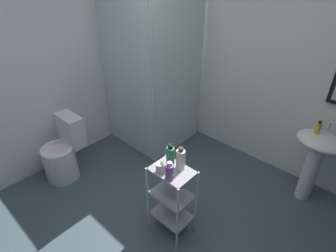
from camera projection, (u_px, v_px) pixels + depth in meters
name	position (u px, v px, depth m)	size (l,w,h in m)	color
ground_plane	(157.00, 245.00, 2.49)	(4.20, 4.20, 0.02)	#42515B
wall_back	(271.00, 65.00, 2.98)	(4.20, 0.14, 2.50)	white
wall_left	(32.00, 69.00, 2.88)	(0.10, 4.20, 2.50)	white
shower_stall	(154.00, 112.00, 3.69)	(0.92, 0.92, 2.00)	white
pedestal_sink	(316.00, 155.00, 2.69)	(0.46, 0.37, 0.81)	white
sink_faucet	(329.00, 127.00, 2.62)	(0.03, 0.03, 0.10)	silver
toilet	(63.00, 154.00, 3.13)	(0.37, 0.49, 0.76)	white
storage_cart	(172.00, 196.00, 2.41)	(0.38, 0.28, 0.74)	silver
hand_soap_bottle	(318.00, 128.00, 2.58)	(0.05, 0.05, 0.13)	gold
lotion_bottle_white	(181.00, 159.00, 2.22)	(0.08, 0.08, 0.22)	white
body_wash_bottle_green	(170.00, 157.00, 2.25)	(0.07, 0.07, 0.22)	#379061
conditioner_bottle_purple	(170.00, 172.00, 2.12)	(0.07, 0.07, 0.17)	#8D56A3
rinse_cup	(160.00, 168.00, 2.21)	(0.07, 0.07, 0.09)	silver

